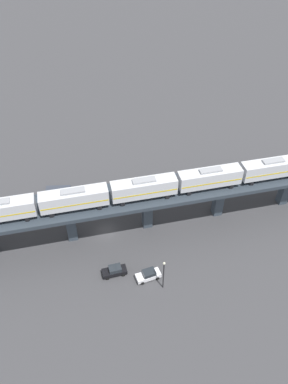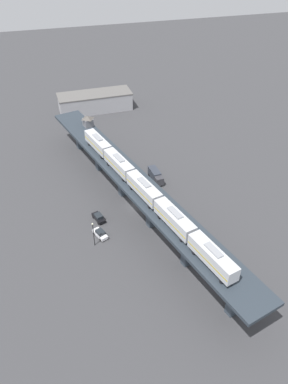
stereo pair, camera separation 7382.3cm
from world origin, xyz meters
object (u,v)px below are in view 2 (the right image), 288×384
object	(u,v)px
signal_hut	(88,121)
street_car_white	(100,234)
street_car_black	(99,217)
delivery_truck	(156,175)
subway_train	(144,188)
warehouse_building	(95,102)
street_lamp	(93,232)

from	to	relation	value
signal_hut	street_car_white	bearing A→B (deg)	-96.77
street_car_black	delivery_truck	bearing A→B (deg)	33.29
signal_hut	subway_train	bearing A→B (deg)	-80.90
street_car_white	delivery_truck	size ratio (longest dim) A/B	0.65
subway_train	warehouse_building	distance (m)	71.83
street_car_white	street_car_black	bearing A→B (deg)	82.84
warehouse_building	street_car_black	bearing A→B (deg)	-99.88
signal_hut	street_car_black	xyz separation A→B (m)	(-4.16, -35.35, -9.76)
street_car_black	street_lamp	bearing A→B (deg)	-106.99
signal_hut	street_lamp	distance (m)	44.96
subway_train	signal_hut	distance (m)	40.90
delivery_truck	subway_train	bearing A→B (deg)	-116.27
street_car_black	delivery_truck	size ratio (longest dim) A/B	0.64
signal_hut	street_lamp	xyz separation A→B (m)	(-6.78, -43.95, -6.59)
subway_train	warehouse_building	size ratio (longest dim) A/B	2.13
subway_train	delivery_truck	size ratio (longest dim) A/B	8.34
delivery_truck	street_lamp	distance (m)	30.75
street_car_black	street_lamp	xyz separation A→B (m)	(-2.63, -8.60, 3.17)
street_car_white	street_lamp	world-z (taller)	street_lamp
street_car_black	delivery_truck	xyz separation A→B (m)	(19.39, 12.73, 0.82)
street_car_black	warehouse_building	bearing A→B (deg)	80.12
subway_train	warehouse_building	xyz separation A→B (m)	(0.93, 71.37, -8.03)
street_car_white	delivery_truck	bearing A→B (deg)	42.99
subway_train	street_lamp	size ratio (longest dim) A/B	8.81
street_lamp	delivery_truck	bearing A→B (deg)	44.09
street_lamp	warehouse_building	xyz separation A→B (m)	(14.19, 74.94, -0.70)
street_lamp	warehouse_building	size ratio (longest dim) A/B	0.24
signal_hut	delivery_truck	bearing A→B (deg)	-56.03
street_car_black	warehouse_building	distance (m)	67.38
signal_hut	delivery_truck	world-z (taller)	signal_hut
subway_train	street_car_black	size ratio (longest dim) A/B	12.93
street_car_black	street_lamp	world-z (taller)	street_lamp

